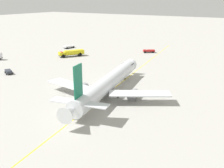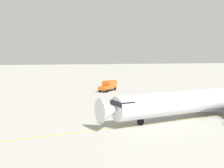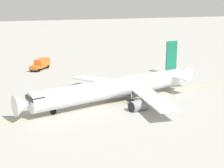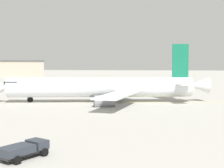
# 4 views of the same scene
# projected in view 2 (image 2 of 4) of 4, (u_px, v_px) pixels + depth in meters

# --- Properties ---
(airliner_main) EXTENTS (41.63, 31.96, 11.48)m
(airliner_main) POSITION_uv_depth(u_px,v_px,m) (207.00, 101.00, 47.83)
(airliner_main) COLOR silver
(airliner_main) RESTS_ON ground_plane
(catering_truck_truck) EXTENTS (7.24, 7.67, 3.10)m
(catering_truck_truck) POSITION_uv_depth(u_px,v_px,m) (109.00, 85.00, 82.53)
(catering_truck_truck) COLOR #232326
(catering_truck_truck) RESTS_ON ground_plane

